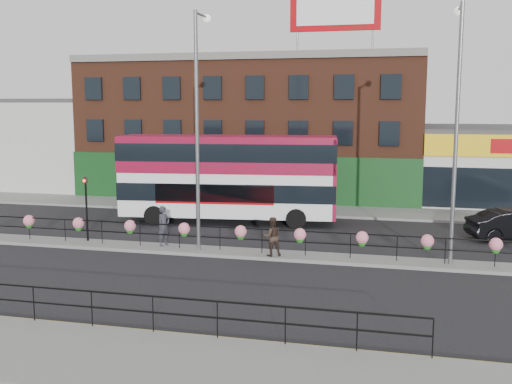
% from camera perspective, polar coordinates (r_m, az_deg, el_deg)
% --- Properties ---
extents(ground, '(120.00, 120.00, 0.00)m').
position_cam_1_polar(ground, '(27.75, -1.46, -5.99)').
color(ground, black).
rests_on(ground, ground).
extents(south_pavement, '(60.00, 4.00, 0.15)m').
position_cam_1_polar(south_pavement, '(17.02, -12.35, -15.38)').
color(south_pavement, slate).
rests_on(south_pavement, ground).
extents(north_pavement, '(60.00, 4.00, 0.15)m').
position_cam_1_polar(north_pavement, '(39.19, 3.08, -1.65)').
color(north_pavement, slate).
rests_on(north_pavement, ground).
extents(median, '(60.00, 1.60, 0.15)m').
position_cam_1_polar(median, '(27.73, -1.46, -5.84)').
color(median, slate).
rests_on(median, ground).
extents(yellow_line_inner, '(60.00, 0.10, 0.01)m').
position_cam_1_polar(yellow_line_inner, '(18.98, -9.24, -12.97)').
color(yellow_line_inner, gold).
rests_on(yellow_line_inner, ground).
extents(yellow_line_outer, '(60.00, 0.10, 0.01)m').
position_cam_1_polar(yellow_line_outer, '(18.82, -9.46, -13.15)').
color(yellow_line_outer, gold).
rests_on(yellow_line_outer, ground).
extents(brick_building, '(25.00, 12.21, 10.30)m').
position_cam_1_polar(brick_building, '(47.25, 0.10, 6.23)').
color(brick_building, brown).
rests_on(brick_building, ground).
extents(warehouse_west, '(15.50, 12.00, 7.30)m').
position_cam_1_polar(warehouse_west, '(55.66, -20.69, 4.49)').
color(warehouse_west, '#BBBAB5').
rests_on(warehouse_west, ground).
extents(billboard, '(6.00, 0.29, 4.40)m').
position_cam_1_polar(billboard, '(41.68, 7.55, 16.99)').
color(billboard, '#A20409').
rests_on(billboard, brick_building).
extents(median_railing, '(30.04, 0.56, 1.23)m').
position_cam_1_polar(median_railing, '(27.51, -1.47, -3.88)').
color(median_railing, black).
rests_on(median_railing, median).
extents(south_railing, '(20.04, 0.05, 1.12)m').
position_cam_1_polar(south_railing, '(19.16, -15.39, -9.92)').
color(south_railing, black).
rests_on(south_railing, south_pavement).
extents(double_decker_bus, '(12.79, 4.31, 5.08)m').
position_cam_1_polar(double_decker_bus, '(34.82, -2.61, 2.15)').
color(double_decker_bus, white).
rests_on(double_decker_bus, ground).
extents(pedestrian_a, '(1.04, 0.98, 1.92)m').
position_cam_1_polar(pedestrian_a, '(28.98, -8.77, -3.21)').
color(pedestrian_a, '#2D2D35').
rests_on(pedestrian_a, median).
extents(pedestrian_b, '(1.38, 1.34, 1.76)m').
position_cam_1_polar(pedestrian_b, '(26.76, 1.52, -4.26)').
color(pedestrian_b, '#32241D').
rests_on(pedestrian_b, median).
extents(lamp_column_west, '(0.39, 1.91, 10.90)m').
position_cam_1_polar(lamp_column_west, '(27.68, -5.47, 7.76)').
color(lamp_column_west, slate).
rests_on(lamp_column_west, median).
extents(lamp_column_east, '(0.39, 1.91, 10.86)m').
position_cam_1_polar(lamp_column_east, '(26.43, 18.58, 7.30)').
color(lamp_column_east, slate).
rests_on(lamp_column_east, median).
extents(traffic_light_median, '(0.15, 0.28, 3.65)m').
position_cam_1_polar(traffic_light_median, '(30.63, -15.89, -0.24)').
color(traffic_light_median, black).
rests_on(traffic_light_median, median).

